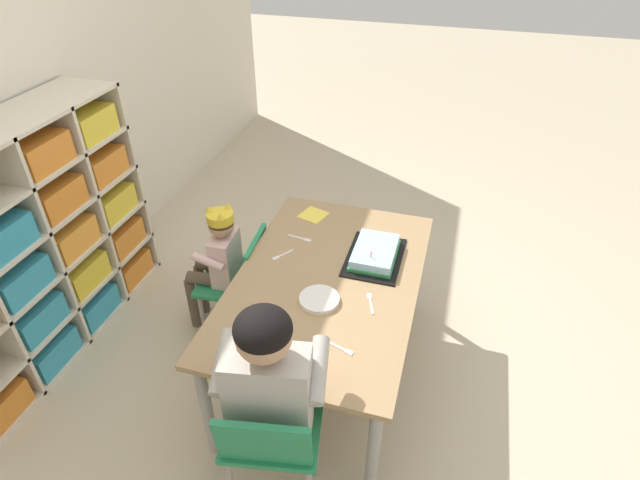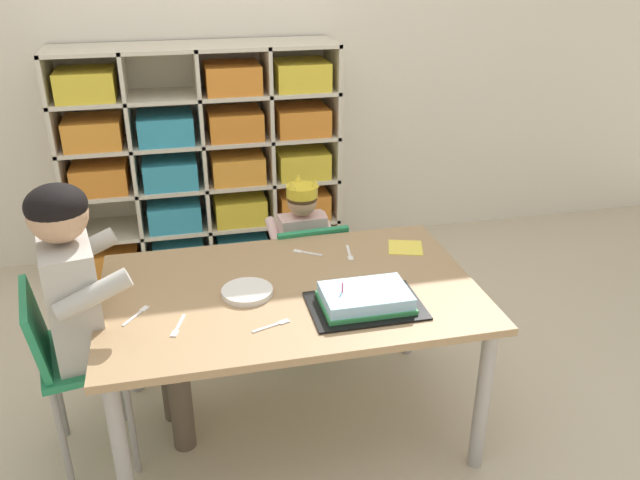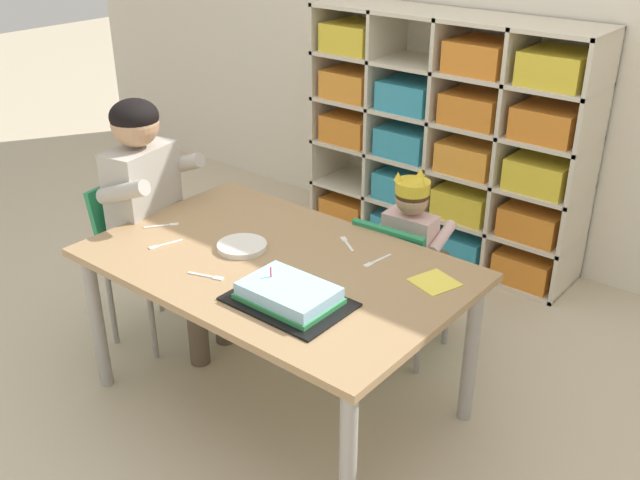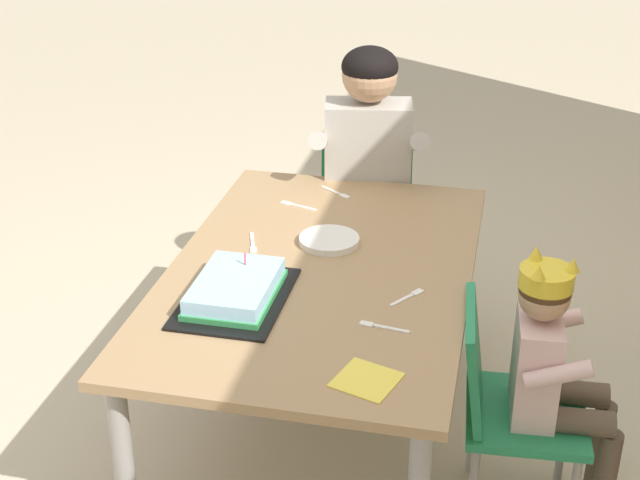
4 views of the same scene
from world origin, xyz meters
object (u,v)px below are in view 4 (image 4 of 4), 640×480
Objects in this scene: fork_near_cake_tray at (409,296)px; fork_by_napkin at (337,193)px; classroom_chair_adult_side at (366,208)px; birthday_cake_on_tray at (235,291)px; adult_helper_seated at (368,166)px; fork_near_child_seat at (381,327)px; child_with_crown at (553,363)px; fork_scattered_mid_table at (296,205)px; fork_at_table_front_edge at (253,244)px; classroom_chair_blue at (505,399)px; paper_plate_stack at (329,240)px; activity_table at (321,288)px.

fork_by_napkin is at bearing -118.24° from fork_near_cake_tray.
classroom_chair_adult_side is 1.84× the size of birthday_cake_on_tray.
classroom_chair_adult_side is 1.04m from birthday_cake_on_tray.
adult_helper_seated reaches higher than fork_near_child_seat.
birthday_cake_on_tray is (0.06, -0.84, 0.14)m from child_with_crown.
birthday_cake_on_tray is at bearing -113.04° from adult_helper_seated.
adult_helper_seated reaches higher than fork_near_cake_tray.
fork_scattered_mid_table is 0.31m from fork_at_table_front_edge.
birthday_cake_on_tray is 2.91× the size of fork_near_child_seat.
adult_helper_seated is 0.83m from fork_near_cake_tray.
classroom_chair_blue reaches higher than fork_scattered_mid_table.
paper_plate_stack is 1.37× the size of fork_near_child_seat.
adult_helper_seated reaches higher than fork_at_table_front_edge.
paper_plate_stack is at bearing 60.21° from child_with_crown.
paper_plate_stack is (-0.33, -0.67, 0.13)m from child_with_crown.
paper_plate_stack is (-0.38, 0.18, -0.02)m from birthday_cake_on_tray.
fork_scattered_mid_table and fork_at_table_front_edge have the same top height.
classroom_chair_adult_side is at bearing 26.00° from classroom_chair_blue.
paper_plate_stack is 0.38m from fork_by_napkin.
classroom_chair_blue is at bearing -68.46° from adult_helper_seated.
child_with_crown is 0.47m from fork_near_child_seat.
adult_helper_seated is 8.17× the size of fork_at_table_front_edge.
paper_plate_stack reaches higher than fork_near_child_seat.
child_with_crown is at bearing 22.85° from fork_near_child_seat.
fork_by_napkin is (0.14, -0.08, -0.05)m from adult_helper_seated.
birthday_cake_on_tray reaches higher than fork_by_napkin.
fork_near_cake_tray is at bearing -82.78° from adult_helper_seated.
fork_scattered_mid_table is (-0.58, -0.72, 0.25)m from classroom_chair_blue.
fork_scattered_mid_table and fork_near_child_seat have the same top height.
activity_table is 0.68m from child_with_crown.
fork_by_napkin is at bearing -171.91° from paper_plate_stack.
birthday_cake_on_tray is at bearing -73.31° from fork_scattered_mid_table.
fork_scattered_mid_table is at bearing 51.67° from child_with_crown.
classroom_chair_blue is 0.97m from fork_by_napkin.
classroom_chair_adult_side is (-0.96, -0.55, 0.09)m from classroom_chair_blue.
classroom_chair_blue is at bearing 59.21° from paper_plate_stack.
child_with_crown is at bearing 170.95° from fork_by_napkin.
adult_helper_seated is 5.88× the size of paper_plate_stack.
classroom_chair_blue is 4.79× the size of fork_near_child_seat.
classroom_chair_adult_side is 3.90× the size of paper_plate_stack.
fork_near_child_seat is (0.11, -0.33, 0.25)m from classroom_chair_blue.
birthday_cake_on_tray is 0.63m from fork_scattered_mid_table.
classroom_chair_adult_side reaches higher than paper_plate_stack.
paper_plate_stack is 1.55× the size of fork_by_napkin.
birthday_cake_on_tray is (0.90, -0.20, -0.03)m from adult_helper_seated.
paper_plate_stack is at bearing -99.57° from fork_near_cake_tray.
classroom_chair_adult_side is 5.41× the size of fork_at_table_front_edge.
fork_by_napkin is at bearing 67.50° from fork_scattered_mid_table.
birthday_cake_on_tray is 2.12× the size of paper_plate_stack.
adult_helper_seated reaches higher than activity_table.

